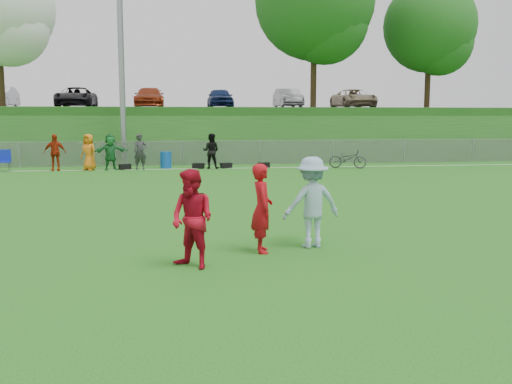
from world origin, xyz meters
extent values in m
plane|color=#1C6014|center=(0.00, 0.00, 0.00)|extent=(120.00, 120.00, 0.00)
cube|color=white|center=(0.00, 18.00, 0.01)|extent=(60.00, 0.10, 0.01)
cube|color=gray|center=(0.00, 20.00, 0.60)|extent=(58.00, 0.02, 1.20)
cube|color=gray|center=(0.00, 20.00, 1.25)|extent=(58.00, 0.04, 0.04)
cylinder|color=gray|center=(-3.00, 20.80, 6.00)|extent=(0.30, 0.30, 12.00)
cube|color=#1B4D15|center=(0.00, 31.00, 1.50)|extent=(120.00, 18.00, 3.00)
cube|color=black|center=(0.00, 33.00, 3.05)|extent=(120.00, 12.00, 0.10)
sphere|color=white|center=(-9.40, 24.70, 7.50)|extent=(4.50, 4.50, 4.50)
cylinder|color=black|center=(8.00, 24.50, 7.25)|extent=(0.36, 0.36, 8.50)
sphere|color=#165115|center=(8.00, 24.50, 9.38)|extent=(7.14, 7.14, 7.14)
sphere|color=#165115|center=(8.60, 24.20, 8.10)|extent=(5.10, 5.10, 5.10)
cylinder|color=black|center=(16.00, 26.00, 6.50)|extent=(0.36, 0.36, 7.00)
sphere|color=#165115|center=(16.00, 26.00, 8.25)|extent=(5.88, 5.88, 5.88)
sphere|color=#165115|center=(16.60, 25.70, 7.20)|extent=(4.20, 4.20, 4.20)
imported|color=#A5A4AA|center=(-12.00, 32.00, 3.82)|extent=(1.52, 4.37, 1.44)
imported|color=black|center=(-7.00, 32.00, 3.82)|extent=(2.39, 5.18, 1.44)
imported|color=maroon|center=(-2.00, 32.00, 3.82)|extent=(2.02, 4.96, 1.44)
imported|color=#12234F|center=(3.00, 32.00, 3.82)|extent=(1.70, 4.23, 1.44)
imported|color=slate|center=(8.00, 32.00, 3.82)|extent=(1.52, 4.37, 1.44)
imported|color=tan|center=(13.00, 32.00, 3.82)|extent=(2.39, 5.18, 1.44)
imported|color=#A4250B|center=(-5.93, 18.00, 0.85)|extent=(1.02, 0.48, 1.69)
imported|color=orange|center=(-4.40, 18.00, 0.85)|extent=(0.99, 0.91, 1.69)
imported|color=#1D6F30|center=(-3.41, 18.00, 0.85)|extent=(1.65, 0.96, 1.69)
imported|color=#2D2E30|center=(-2.04, 18.00, 0.85)|extent=(0.70, 0.54, 1.69)
imported|color=black|center=(1.32, 18.00, 0.85)|extent=(0.98, 0.86, 1.69)
cube|color=black|center=(-2.77, 18.10, 0.13)|extent=(0.61, 0.45, 0.26)
cube|color=black|center=(0.70, 18.10, 0.13)|extent=(0.61, 0.45, 0.26)
cube|color=black|center=(2.06, 18.10, 0.13)|extent=(0.59, 0.38, 0.26)
cube|color=black|center=(3.92, 18.10, 0.13)|extent=(0.58, 0.33, 0.26)
imported|color=#AB0B13|center=(1.00, 0.71, 0.82)|extent=(0.41, 0.61, 1.64)
imported|color=#B30C20|center=(-0.31, -0.23, 0.82)|extent=(1.01, 1.00, 1.64)
imported|color=#8EB1C5|center=(2.01, 0.97, 0.87)|extent=(1.22, 0.82, 1.74)
cylinder|color=white|center=(2.08, 1.52, 0.98)|extent=(0.31, 0.31, 0.03)
cylinder|color=#0F47A2|center=(-0.85, 18.52, 0.40)|extent=(0.71, 0.71, 0.81)
cube|color=#0F22AC|center=(-8.15, 17.84, 0.44)|extent=(0.59, 0.59, 0.06)
cube|color=#0F22AC|center=(-8.17, 18.10, 0.72)|extent=(0.56, 0.08, 0.55)
imported|color=#313133|center=(7.91, 17.20, 0.47)|extent=(1.90, 1.23, 0.94)
camera|label=1|loc=(-0.66, -9.49, 2.49)|focal=40.00mm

